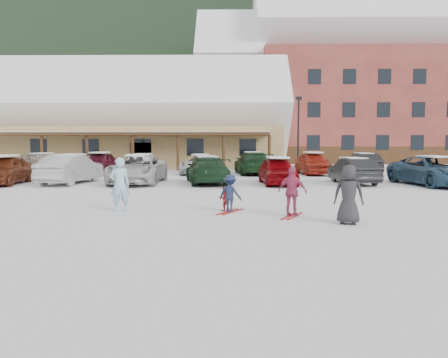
{
  "coord_description": "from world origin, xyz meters",
  "views": [
    {
      "loc": [
        0.49,
        -13.57,
        2.23
      ],
      "look_at": [
        0.3,
        1.0,
        1.0
      ],
      "focal_mm": 35.0,
      "sensor_mm": 36.0,
      "label": 1
    }
  ],
  "objects_px": {
    "parked_car_3": "(207,170)",
    "parked_car_8": "(100,163)",
    "parked_car_0": "(5,170)",
    "parked_car_4": "(278,171)",
    "parked_car_9": "(143,164)",
    "day_lodge": "(130,124)",
    "parked_car_10": "(201,164)",
    "lamp_post": "(298,128)",
    "bystander_dark": "(349,194)",
    "parked_car_13": "(363,164)",
    "parked_car_2": "(138,169)",
    "alpine_hotel": "(348,87)",
    "parked_car_5": "(353,171)",
    "toddler_red": "(224,198)",
    "parked_car_12": "(313,163)",
    "child_navy": "(230,193)",
    "adult_skier": "(120,185)",
    "parked_car_6": "(433,171)",
    "parked_car_11": "(253,163)",
    "parked_car_7": "(43,164)",
    "child_magenta": "(292,192)",
    "parked_car_1": "(71,169)"
  },
  "relations": [
    {
      "from": "alpine_hotel",
      "to": "bystander_dark",
      "type": "height_order",
      "value": "alpine_hotel"
    },
    {
      "from": "alpine_hotel",
      "to": "parked_car_4",
      "type": "height_order",
      "value": "alpine_hotel"
    },
    {
      "from": "toddler_red",
      "to": "parked_car_2",
      "type": "distance_m",
      "value": 10.58
    },
    {
      "from": "day_lodge",
      "to": "parked_car_1",
      "type": "height_order",
      "value": "day_lodge"
    },
    {
      "from": "alpine_hotel",
      "to": "parked_car_5",
      "type": "bearing_deg",
      "value": -104.27
    },
    {
      "from": "parked_car_9",
      "to": "bystander_dark",
      "type": "bearing_deg",
      "value": 117.11
    },
    {
      "from": "parked_car_2",
      "to": "parked_car_9",
      "type": "xyz_separation_m",
      "value": [
        -1.21,
        7.57,
        -0.08
      ]
    },
    {
      "from": "parked_car_7",
      "to": "parked_car_12",
      "type": "distance_m",
      "value": 18.71
    },
    {
      "from": "bystander_dark",
      "to": "child_navy",
      "type": "bearing_deg",
      "value": -15.6
    },
    {
      "from": "lamp_post",
      "to": "parked_car_10",
      "type": "distance_m",
      "value": 11.13
    },
    {
      "from": "day_lodge",
      "to": "alpine_hotel",
      "type": "bearing_deg",
      "value": 23.33
    },
    {
      "from": "toddler_red",
      "to": "parked_car_0",
      "type": "height_order",
      "value": "parked_car_0"
    },
    {
      "from": "toddler_red",
      "to": "parked_car_12",
      "type": "bearing_deg",
      "value": -145.01
    },
    {
      "from": "bystander_dark",
      "to": "parked_car_2",
      "type": "xyz_separation_m",
      "value": [
        -8.23,
        11.71,
        -0.04
      ]
    },
    {
      "from": "day_lodge",
      "to": "toddler_red",
      "type": "bearing_deg",
      "value": -71.26
    },
    {
      "from": "parked_car_8",
      "to": "parked_car_11",
      "type": "relative_size",
      "value": 0.83
    },
    {
      "from": "alpine_hotel",
      "to": "bystander_dark",
      "type": "relative_size",
      "value": 19.23
    },
    {
      "from": "child_navy",
      "to": "parked_car_4",
      "type": "distance_m",
      "value": 9.59
    },
    {
      "from": "parked_car_2",
      "to": "parked_car_5",
      "type": "height_order",
      "value": "parked_car_2"
    },
    {
      "from": "parked_car_3",
      "to": "parked_car_9",
      "type": "bearing_deg",
      "value": -66.07
    },
    {
      "from": "toddler_red",
      "to": "child_magenta",
      "type": "relative_size",
      "value": 0.53
    },
    {
      "from": "parked_car_10",
      "to": "parked_car_13",
      "type": "height_order",
      "value": "parked_car_13"
    },
    {
      "from": "parked_car_0",
      "to": "parked_car_10",
      "type": "height_order",
      "value": "parked_car_0"
    },
    {
      "from": "parked_car_3",
      "to": "parked_car_8",
      "type": "xyz_separation_m",
      "value": [
        -7.99,
        7.24,
        0.03
      ]
    },
    {
      "from": "toddler_red",
      "to": "parked_car_2",
      "type": "xyz_separation_m",
      "value": [
        -4.81,
        9.41,
        0.37
      ]
    },
    {
      "from": "alpine_hotel",
      "to": "adult_skier",
      "type": "xyz_separation_m",
      "value": [
        -17.32,
        -37.67,
        -7.76
      ]
    },
    {
      "from": "child_navy",
      "to": "parked_car_5",
      "type": "height_order",
      "value": "parked_car_5"
    },
    {
      "from": "adult_skier",
      "to": "parked_car_3",
      "type": "xyz_separation_m",
      "value": [
        2.31,
        9.62,
        -0.14
      ]
    },
    {
      "from": "parked_car_6",
      "to": "parked_car_1",
      "type": "bearing_deg",
      "value": 168.19
    },
    {
      "from": "parked_car_0",
      "to": "parked_car_4",
      "type": "relative_size",
      "value": 1.06
    },
    {
      "from": "adult_skier",
      "to": "parked_car_11",
      "type": "height_order",
      "value": "adult_skier"
    },
    {
      "from": "bystander_dark",
      "to": "parked_car_12",
      "type": "height_order",
      "value": "bystander_dark"
    },
    {
      "from": "day_lodge",
      "to": "parked_car_10",
      "type": "bearing_deg",
      "value": -56.02
    },
    {
      "from": "lamp_post",
      "to": "parked_car_0",
      "type": "bearing_deg",
      "value": -140.15
    },
    {
      "from": "parked_car_2",
      "to": "parked_car_13",
      "type": "xyz_separation_m",
      "value": [
        14.42,
        7.31,
        -0.05
      ]
    },
    {
      "from": "parked_car_2",
      "to": "parked_car_13",
      "type": "bearing_deg",
      "value": 26.97
    },
    {
      "from": "parked_car_8",
      "to": "parked_car_12",
      "type": "distance_m",
      "value": 14.99
    },
    {
      "from": "parked_car_12",
      "to": "adult_skier",
      "type": "bearing_deg",
      "value": -123.9
    },
    {
      "from": "parked_car_10",
      "to": "parked_car_7",
      "type": "bearing_deg",
      "value": -169.67
    },
    {
      "from": "parked_car_6",
      "to": "parked_car_10",
      "type": "height_order",
      "value": "parked_car_6"
    },
    {
      "from": "alpine_hotel",
      "to": "parked_car_12",
      "type": "xyz_separation_m",
      "value": [
        -8.01,
        -21.31,
        -7.86
      ]
    },
    {
      "from": "lamp_post",
      "to": "parked_car_6",
      "type": "bearing_deg",
      "value": -73.04
    },
    {
      "from": "bystander_dark",
      "to": "parked_car_13",
      "type": "distance_m",
      "value": 20.01
    },
    {
      "from": "parked_car_7",
      "to": "lamp_post",
      "type": "bearing_deg",
      "value": -155.22
    },
    {
      "from": "lamp_post",
      "to": "child_magenta",
      "type": "bearing_deg",
      "value": -99.2
    },
    {
      "from": "parked_car_2",
      "to": "parked_car_3",
      "type": "distance_m",
      "value": 3.77
    },
    {
      "from": "day_lodge",
      "to": "parked_car_0",
      "type": "distance_m",
      "value": 19.05
    },
    {
      "from": "parked_car_5",
      "to": "parked_car_12",
      "type": "bearing_deg",
      "value": -88.68
    },
    {
      "from": "child_navy",
      "to": "parked_car_8",
      "type": "bearing_deg",
      "value": -33.16
    },
    {
      "from": "child_magenta",
      "to": "parked_car_0",
      "type": "distance_m",
      "value": 16.99
    }
  ]
}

